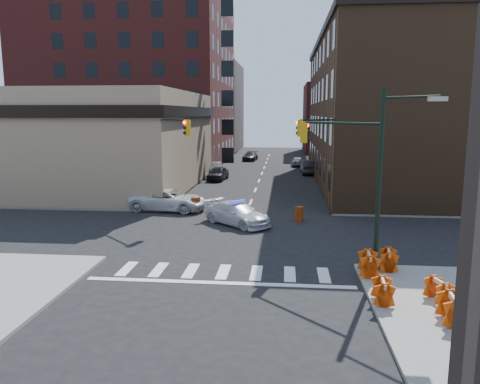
% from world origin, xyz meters
% --- Properties ---
extents(ground, '(140.00, 140.00, 0.00)m').
position_xyz_m(ground, '(0.00, 0.00, 0.00)').
color(ground, black).
rests_on(ground, ground).
extents(sidewalk_nw, '(34.00, 54.50, 0.15)m').
position_xyz_m(sidewalk_nw, '(-23.00, 32.75, 0.07)').
color(sidewalk_nw, gray).
rests_on(sidewalk_nw, ground).
extents(sidewalk_ne, '(34.00, 54.50, 0.15)m').
position_xyz_m(sidewalk_ne, '(23.00, 32.75, 0.07)').
color(sidewalk_ne, gray).
rests_on(sidewalk_ne, ground).
extents(bank_building, '(22.00, 22.00, 9.00)m').
position_xyz_m(bank_building, '(-17.00, 16.50, 4.50)').
color(bank_building, '#8A785A').
rests_on(bank_building, ground).
extents(apartment_block, '(25.00, 25.00, 24.00)m').
position_xyz_m(apartment_block, '(-18.50, 40.00, 12.00)').
color(apartment_block, '#5A1F1C').
rests_on(apartment_block, ground).
extents(commercial_row_ne, '(14.00, 34.00, 14.00)m').
position_xyz_m(commercial_row_ne, '(13.00, 22.50, 7.00)').
color(commercial_row_ne, '#482F1D').
rests_on(commercial_row_ne, ground).
extents(filler_nw, '(20.00, 18.00, 16.00)m').
position_xyz_m(filler_nw, '(-16.00, 62.00, 8.00)').
color(filler_nw, brown).
rests_on(filler_nw, ground).
extents(filler_ne, '(16.00, 16.00, 12.00)m').
position_xyz_m(filler_ne, '(14.00, 58.00, 6.00)').
color(filler_ne, '#5A1F1C').
rests_on(filler_ne, ground).
extents(signal_pole_se, '(5.40, 5.27, 8.00)m').
position_xyz_m(signal_pole_se, '(6.04, -5.52, 4.61)').
color(signal_pole_se, black).
rests_on(signal_pole_se, sidewalk_se).
extents(signal_pole_nw, '(3.58, 3.67, 8.00)m').
position_xyz_m(signal_pole_nw, '(-5.85, 5.34, 4.34)').
color(signal_pole_nw, black).
rests_on(signal_pole_nw, sidewalk_nw).
extents(signal_pole_ne, '(3.67, 3.58, 8.00)m').
position_xyz_m(signal_pole_ne, '(5.84, 5.35, 4.34)').
color(signal_pole_ne, black).
rests_on(signal_pole_ne, sidewalk_ne).
extents(tree_ne_near, '(3.00, 3.00, 4.85)m').
position_xyz_m(tree_ne_near, '(7.50, 26.00, 3.49)').
color(tree_ne_near, black).
rests_on(tree_ne_near, sidewalk_ne).
extents(tree_ne_far, '(3.00, 3.00, 4.85)m').
position_xyz_m(tree_ne_far, '(7.50, 34.00, 3.49)').
color(tree_ne_far, black).
rests_on(tree_ne_far, sidewalk_ne).
extents(police_car, '(5.05, 4.77, 1.44)m').
position_xyz_m(police_car, '(-0.31, 2.30, 0.72)').
color(police_car, silver).
rests_on(police_car, ground).
extents(pickup, '(5.87, 3.15, 1.57)m').
position_xyz_m(pickup, '(-5.80, 6.22, 0.78)').
color(pickup, silver).
rests_on(pickup, ground).
extents(parked_car_wnear, '(2.14, 4.42, 1.46)m').
position_xyz_m(parked_car_wnear, '(-4.40, 22.10, 0.73)').
color(parked_car_wnear, black).
rests_on(parked_car_wnear, ground).
extents(parked_car_wfar, '(1.78, 3.99, 1.27)m').
position_xyz_m(parked_car_wfar, '(-5.50, 27.90, 0.64)').
color(parked_car_wfar, '#9A9EA3').
rests_on(parked_car_wfar, ground).
extents(parked_car_wdeep, '(2.27, 4.69, 1.31)m').
position_xyz_m(parked_car_wdeep, '(-2.50, 42.94, 0.66)').
color(parked_car_wdeep, black).
rests_on(parked_car_wdeep, ground).
extents(parked_car_enear, '(1.94, 5.02, 1.63)m').
position_xyz_m(parked_car_enear, '(5.50, 28.17, 0.82)').
color(parked_car_enear, black).
rests_on(parked_car_enear, ground).
extents(parked_car_efar, '(1.56, 3.76, 1.28)m').
position_xyz_m(parked_car_efar, '(4.36, 36.32, 0.64)').
color(parked_car_efar, gray).
rests_on(parked_car_efar, ground).
extents(pedestrian_a, '(0.75, 0.62, 1.77)m').
position_xyz_m(pedestrian_a, '(-7.62, 8.55, 1.04)').
color(pedestrian_a, black).
rests_on(pedestrian_a, sidewalk_nw).
extents(pedestrian_b, '(1.09, 1.03, 1.78)m').
position_xyz_m(pedestrian_b, '(-9.61, 7.76, 1.04)').
color(pedestrian_b, black).
rests_on(pedestrian_b, sidewalk_nw).
extents(pedestrian_c, '(1.01, 0.53, 1.64)m').
position_xyz_m(pedestrian_c, '(-11.29, 9.75, 0.97)').
color(pedestrian_c, '#1E232D').
rests_on(pedestrian_c, sidewalk_nw).
extents(barrel_road, '(0.67, 0.67, 1.00)m').
position_xyz_m(barrel_road, '(3.68, 3.58, 0.50)').
color(barrel_road, red).
rests_on(barrel_road, ground).
extents(barrel_bank, '(0.82, 0.82, 1.15)m').
position_xyz_m(barrel_bank, '(-3.64, 5.60, 0.57)').
color(barrel_bank, '#C33E09').
rests_on(barrel_bank, ground).
extents(barricade_se_a, '(0.75, 1.26, 0.89)m').
position_xyz_m(barricade_se_a, '(7.41, -6.17, 0.60)').
color(barricade_se_a, '#C05809').
rests_on(barricade_se_a, sidewalk_se).
extents(barricade_se_b, '(0.74, 1.36, 0.99)m').
position_xyz_m(barricade_se_b, '(6.40, -7.00, 0.64)').
color(barricade_se_b, orange).
rests_on(barricade_se_b, sidewalk_se).
extents(barricade_se_c, '(0.80, 1.21, 0.84)m').
position_xyz_m(barricade_se_c, '(8.50, -9.67, 0.57)').
color(barricade_se_c, '#CA5A09').
rests_on(barricade_se_c, sidewalk_se).
extents(barricade_se_d, '(0.66, 1.20, 0.87)m').
position_xyz_m(barricade_se_d, '(6.40, -10.00, 0.59)').
color(barricade_se_d, '#C24F09').
rests_on(barricade_se_d, sidewalk_se).
extents(barricade_se_e, '(0.73, 1.32, 0.95)m').
position_xyz_m(barricade_se_e, '(8.37, -11.50, 0.63)').
color(barricade_se_e, red).
rests_on(barricade_se_e, sidewalk_se).
extents(barricade_nw_a, '(1.16, 0.77, 0.80)m').
position_xyz_m(barricade_nw_a, '(-9.50, 6.20, 0.55)').
color(barricade_nw_a, orange).
rests_on(barricade_nw_a, sidewalk_nw).
extents(barricade_nw_b, '(1.32, 0.77, 0.94)m').
position_xyz_m(barricade_nw_b, '(-10.98, 8.00, 0.62)').
color(barricade_nw_b, red).
rests_on(barricade_nw_b, sidewalk_nw).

